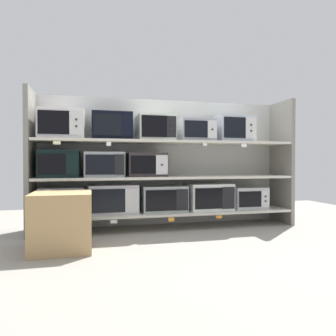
% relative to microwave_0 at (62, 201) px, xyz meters
% --- Properties ---
extents(ground, '(7.10, 6.00, 0.02)m').
position_rel_microwave_0_xyz_m(ground, '(1.24, -1.00, -0.37)').
color(ground, gray).
extents(back_panel, '(3.30, 0.04, 1.62)m').
position_rel_microwave_0_xyz_m(back_panel, '(1.24, 0.28, 0.45)').
color(back_panel, '#B2B2AD').
rests_on(back_panel, ground).
extents(upright_left, '(0.05, 0.51, 1.62)m').
position_rel_microwave_0_xyz_m(upright_left, '(-0.33, 0.00, 0.45)').
color(upright_left, gray).
rests_on(upright_left, ground).
extents(upright_right, '(0.05, 0.51, 1.62)m').
position_rel_microwave_0_xyz_m(upright_right, '(2.82, 0.00, 0.45)').
color(upright_right, gray).
rests_on(upright_right, ground).
extents(shelf_0, '(3.10, 0.51, 0.03)m').
position_rel_microwave_0_xyz_m(shelf_0, '(1.24, 0.00, -0.17)').
color(shelf_0, beige).
rests_on(shelf_0, ground).
extents(microwave_0, '(0.49, 0.34, 0.32)m').
position_rel_microwave_0_xyz_m(microwave_0, '(0.00, 0.00, 0.00)').
color(microwave_0, '#9AA1A6').
rests_on(microwave_0, shelf_0).
extents(microwave_1, '(0.57, 0.37, 0.34)m').
position_rel_microwave_0_xyz_m(microwave_1, '(0.58, 0.00, 0.01)').
color(microwave_1, '#BCB9C3').
rests_on(microwave_1, shelf_0).
extents(microwave_2, '(0.54, 0.38, 0.31)m').
position_rel_microwave_0_xyz_m(microwave_2, '(1.18, 0.00, -0.00)').
color(microwave_2, '#98A5A6').
rests_on(microwave_2, shelf_0).
extents(microwave_3, '(0.54, 0.42, 0.33)m').
position_rel_microwave_0_xyz_m(microwave_3, '(1.78, 0.00, 0.01)').
color(microwave_3, silver).
rests_on(microwave_3, shelf_0).
extents(microwave_4, '(0.44, 0.35, 0.28)m').
position_rel_microwave_0_xyz_m(microwave_4, '(2.32, 0.00, -0.02)').
color(microwave_4, silver).
rests_on(microwave_4, shelf_0).
extents(price_tag_0, '(0.06, 0.00, 0.04)m').
position_rel_microwave_0_xyz_m(price_tag_0, '(0.05, -0.26, -0.21)').
color(price_tag_0, beige).
extents(price_tag_1, '(0.08, 0.00, 0.04)m').
position_rel_microwave_0_xyz_m(price_tag_1, '(0.57, -0.26, -0.21)').
color(price_tag_1, white).
extents(price_tag_2, '(0.07, 0.00, 0.05)m').
position_rel_microwave_0_xyz_m(price_tag_2, '(1.22, -0.26, -0.22)').
color(price_tag_2, orange).
extents(price_tag_3, '(0.08, 0.00, 0.03)m').
position_rel_microwave_0_xyz_m(price_tag_3, '(1.81, -0.26, -0.21)').
color(price_tag_3, orange).
extents(shelf_1, '(3.10, 0.51, 0.03)m').
position_rel_microwave_0_xyz_m(shelf_1, '(1.24, 0.00, 0.26)').
color(shelf_1, beige).
extents(microwave_5, '(0.44, 0.42, 0.30)m').
position_rel_microwave_0_xyz_m(microwave_5, '(-0.02, 0.00, 0.43)').
color(microwave_5, black).
rests_on(microwave_5, shelf_1).
extents(microwave_6, '(0.45, 0.40, 0.29)m').
position_rel_microwave_0_xyz_m(microwave_6, '(0.47, 0.00, 0.42)').
color(microwave_6, '#98A0A9').
rests_on(microwave_6, shelf_1).
extents(microwave_7, '(0.46, 0.36, 0.28)m').
position_rel_microwave_0_xyz_m(microwave_7, '(0.98, 0.00, 0.42)').
color(microwave_7, '#332B2D').
rests_on(microwave_7, shelf_1).
extents(shelf_2, '(3.10, 0.51, 0.03)m').
position_rel_microwave_0_xyz_m(shelf_2, '(1.24, 0.00, 0.69)').
color(shelf_2, beige).
extents(microwave_8, '(0.50, 0.42, 0.33)m').
position_rel_microwave_0_xyz_m(microwave_8, '(0.00, 0.00, 0.87)').
color(microwave_8, silver).
rests_on(microwave_8, shelf_2).
extents(microwave_9, '(0.46, 0.42, 0.32)m').
position_rel_microwave_0_xyz_m(microwave_9, '(0.56, 0.00, 0.86)').
color(microwave_9, black).
rests_on(microwave_9, shelf_2).
extents(microwave_10, '(0.43, 0.43, 0.31)m').
position_rel_microwave_0_xyz_m(microwave_10, '(1.08, -0.00, 0.86)').
color(microwave_10, silver).
rests_on(microwave_10, shelf_2).
extents(microwave_11, '(0.43, 0.42, 0.27)m').
position_rel_microwave_0_xyz_m(microwave_11, '(1.59, 0.00, 0.84)').
color(microwave_11, '#9A9AA3').
rests_on(microwave_11, shelf_2).
extents(microwave_12, '(0.46, 0.39, 0.34)m').
position_rel_microwave_0_xyz_m(microwave_12, '(2.11, 0.00, 0.87)').
color(microwave_12, '#B0BAC4').
rests_on(microwave_12, shelf_2).
extents(price_tag_4, '(0.08, 0.00, 0.04)m').
position_rel_microwave_0_xyz_m(price_tag_4, '(-0.03, -0.26, 0.65)').
color(price_tag_4, beige).
extents(price_tag_5, '(0.05, 0.00, 0.05)m').
position_rel_microwave_0_xyz_m(price_tag_5, '(0.51, -0.26, 0.65)').
color(price_tag_5, white).
extents(price_tag_6, '(0.05, 0.00, 0.03)m').
position_rel_microwave_0_xyz_m(price_tag_6, '(1.63, -0.26, 0.65)').
color(price_tag_6, white).
extents(price_tag_7, '(0.07, 0.00, 0.04)m').
position_rel_microwave_0_xyz_m(price_tag_7, '(2.13, -0.26, 0.65)').
color(price_tag_7, white).
extents(shipping_carton, '(0.53, 0.53, 0.53)m').
position_rel_microwave_0_xyz_m(shipping_carton, '(0.06, -0.74, -0.10)').
color(shipping_carton, tan).
rests_on(shipping_carton, ground).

